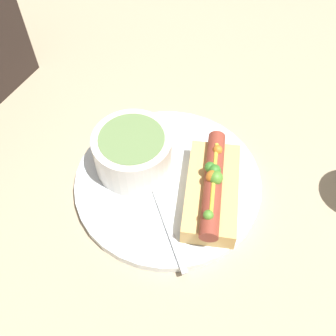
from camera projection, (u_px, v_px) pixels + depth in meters
The scene contains 5 objects.
ground_plane at pixel (168, 185), 0.55m from camera, with size 4.00×4.00×0.00m, color tan.
dinner_plate at pixel (168, 182), 0.55m from camera, with size 0.26×0.26×0.01m.
hot_dog at pixel (211, 191), 0.50m from camera, with size 0.16×0.11×0.06m.
soup_bowl at pixel (133, 150), 0.53m from camera, with size 0.11×0.11×0.06m.
spoon at pixel (155, 189), 0.53m from camera, with size 0.13×0.13×0.01m.
Camera 1 is at (-0.27, -0.14, 0.46)m, focal length 42.00 mm.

